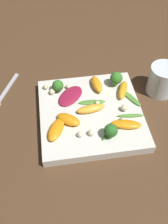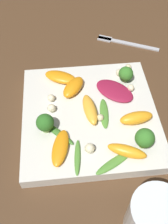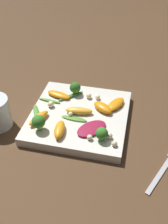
% 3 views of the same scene
% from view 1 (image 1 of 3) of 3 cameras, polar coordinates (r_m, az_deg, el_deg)
% --- Properties ---
extents(ground_plane, '(2.40, 2.40, 0.00)m').
position_cam_1_polar(ground_plane, '(0.71, 1.46, -1.09)').
color(ground_plane, '#4C331E').
extents(plate, '(0.27, 0.27, 0.03)m').
position_cam_1_polar(plate, '(0.70, 1.48, -0.43)').
color(plate, silver).
rests_on(plate, ground_plane).
extents(drinking_glass, '(0.08, 0.08, 0.09)m').
position_cam_1_polar(drinking_glass, '(0.78, 16.66, 6.70)').
color(drinking_glass, white).
rests_on(drinking_glass, ground_plane).
extents(fork, '(0.08, 0.16, 0.01)m').
position_cam_1_polar(fork, '(0.79, -17.42, 3.32)').
color(fork, '#B2B2B7').
rests_on(fork, ground_plane).
extents(radicchio_leaf_0, '(0.09, 0.10, 0.01)m').
position_cam_1_polar(radicchio_leaf_0, '(0.72, -2.97, 3.54)').
color(radicchio_leaf_0, maroon).
rests_on(radicchio_leaf_0, plate).
extents(orange_segment_0, '(0.06, 0.08, 0.02)m').
position_cam_1_polar(orange_segment_0, '(0.65, -6.09, -3.79)').
color(orange_segment_0, orange).
rests_on(orange_segment_0, plate).
extents(orange_segment_1, '(0.08, 0.04, 0.01)m').
position_cam_1_polar(orange_segment_1, '(0.66, 9.17, -2.65)').
color(orange_segment_1, orange).
rests_on(orange_segment_1, plate).
extents(orange_segment_2, '(0.03, 0.07, 0.02)m').
position_cam_1_polar(orange_segment_2, '(0.75, 2.78, 6.06)').
color(orange_segment_2, orange).
rests_on(orange_segment_2, plate).
extents(orange_segment_3, '(0.07, 0.06, 0.02)m').
position_cam_1_polar(orange_segment_3, '(0.66, -3.39, -1.64)').
color(orange_segment_3, orange).
rests_on(orange_segment_3, plate).
extents(orange_segment_4, '(0.05, 0.07, 0.02)m').
position_cam_1_polar(orange_segment_4, '(0.74, 8.45, 4.77)').
color(orange_segment_4, orange).
rests_on(orange_segment_4, plate).
extents(orange_segment_5, '(0.08, 0.03, 0.02)m').
position_cam_1_polar(orange_segment_5, '(0.69, 1.68, 1.06)').
color(orange_segment_5, '#FCAD33').
rests_on(orange_segment_5, plate).
extents(broccoli_floret_0, '(0.03, 0.03, 0.04)m').
position_cam_1_polar(broccoli_floret_0, '(0.73, -5.71, 5.70)').
color(broccoli_floret_0, '#7A9E51').
rests_on(broccoli_floret_0, plate).
extents(broccoli_floret_1, '(0.04, 0.04, 0.04)m').
position_cam_1_polar(broccoli_floret_1, '(0.75, 7.03, 7.30)').
color(broccoli_floret_1, '#84AD5B').
rests_on(broccoli_floret_1, plate).
extents(broccoli_floret_2, '(0.03, 0.03, 0.04)m').
position_cam_1_polar(broccoli_floret_2, '(0.63, 5.86, -4.11)').
color(broccoli_floret_2, '#84AD5B').
rests_on(broccoli_floret_2, plate).
extents(arugula_sprig_0, '(0.05, 0.08, 0.01)m').
position_cam_1_polar(arugula_sprig_0, '(0.73, 10.09, 3.16)').
color(arugula_sprig_0, '#518E33').
rests_on(arugula_sprig_0, plate).
extents(arugula_sprig_1, '(0.07, 0.02, 0.01)m').
position_cam_1_polar(arugula_sprig_1, '(0.69, 10.10, -0.76)').
color(arugula_sprig_1, '#518E33').
rests_on(arugula_sprig_1, plate).
extents(arugula_sprig_2, '(0.07, 0.02, 0.01)m').
position_cam_1_polar(arugula_sprig_2, '(0.71, 1.72, 2.14)').
color(arugula_sprig_2, '#518E33').
rests_on(arugula_sprig_2, plate).
extents(arugula_sprig_3, '(0.07, 0.07, 0.01)m').
position_cam_1_polar(arugula_sprig_3, '(0.65, 6.18, -3.61)').
color(arugula_sprig_3, '#3D7528').
rests_on(arugula_sprig_3, plate).
extents(macadamia_nut_0, '(0.02, 0.02, 0.02)m').
position_cam_1_polar(macadamia_nut_0, '(0.73, -6.98, 4.39)').
color(macadamia_nut_0, beige).
rests_on(macadamia_nut_0, plate).
extents(macadamia_nut_1, '(0.02, 0.02, 0.02)m').
position_cam_1_polar(macadamia_nut_1, '(0.64, -0.83, -4.86)').
color(macadamia_nut_1, beige).
rests_on(macadamia_nut_1, plate).
extents(macadamia_nut_2, '(0.01, 0.01, 0.01)m').
position_cam_1_polar(macadamia_nut_2, '(0.70, 2.91, 1.90)').
color(macadamia_nut_2, beige).
rests_on(macadamia_nut_2, plate).
extents(macadamia_nut_3, '(0.02, 0.02, 0.02)m').
position_cam_1_polar(macadamia_nut_3, '(0.64, 1.61, -4.51)').
color(macadamia_nut_3, beige).
rests_on(macadamia_nut_3, plate).
extents(macadamia_nut_4, '(0.01, 0.01, 0.01)m').
position_cam_1_polar(macadamia_nut_4, '(0.75, -3.46, 5.59)').
color(macadamia_nut_4, beige).
rests_on(macadamia_nut_4, plate).
extents(macadamia_nut_5, '(0.02, 0.02, 0.02)m').
position_cam_1_polar(macadamia_nut_5, '(0.69, 8.73, 0.89)').
color(macadamia_nut_5, beige).
rests_on(macadamia_nut_5, plate).
extents(macadamia_nut_6, '(0.01, 0.01, 0.01)m').
position_cam_1_polar(macadamia_nut_6, '(0.75, -8.34, 5.42)').
color(macadamia_nut_6, beige).
rests_on(macadamia_nut_6, plate).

